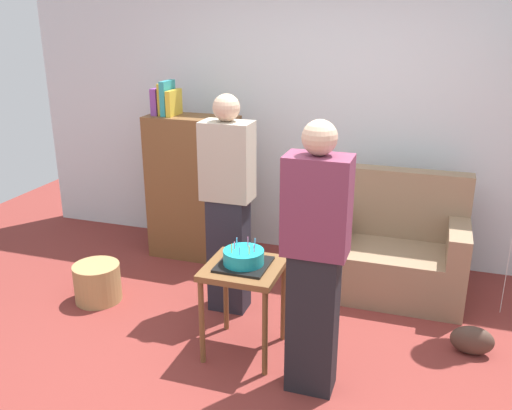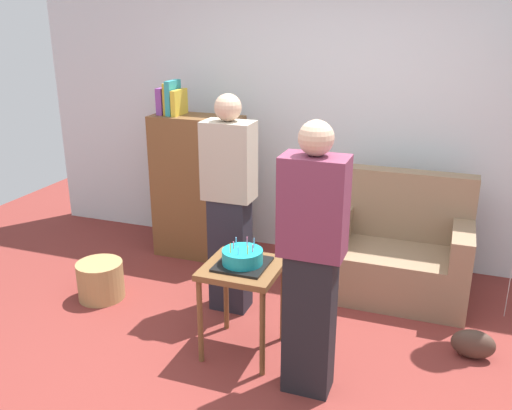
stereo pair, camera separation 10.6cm
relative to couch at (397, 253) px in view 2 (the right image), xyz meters
The scene contains 10 objects.
ground_plane 1.59m from the couch, 113.13° to the right, with size 8.00×8.00×0.00m, color maroon.
wall_back 1.33m from the couch, 134.17° to the left, with size 6.00×0.10×2.70m, color silver.
couch is the anchor object (origin of this frame).
bookshelf 1.84m from the couch, behind, with size 0.80×0.36×1.60m.
side_table 1.48m from the couch, 125.53° to the right, with size 0.48×0.48×0.62m.
birthday_cake 1.50m from the couch, 125.53° to the right, with size 0.32×0.32×0.17m.
person_blowing_candles 1.43m from the couch, 149.24° to the right, with size 0.36×0.22×1.63m.
person_holding_cake 1.55m from the couch, 103.59° to the right, with size 0.36×0.22×1.63m.
wicker_basket 2.36m from the couch, 157.37° to the right, with size 0.36×0.36×0.30m, color #A88451.
handbag 0.99m from the couch, 52.00° to the right, with size 0.28×0.14×0.20m, color #473328.
Camera 2 is at (0.94, -2.74, 2.15)m, focal length 38.80 mm.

